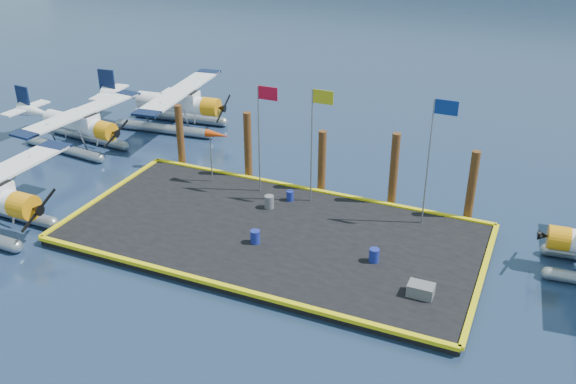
% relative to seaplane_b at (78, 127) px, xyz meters
% --- Properties ---
extents(ground, '(4000.00, 4000.00, 0.00)m').
position_rel_seaplane_b_xyz_m(ground, '(16.19, -5.39, -1.50)').
color(ground, navy).
rests_on(ground, ground).
extents(dock, '(20.00, 10.00, 0.40)m').
position_rel_seaplane_b_xyz_m(dock, '(16.19, -5.39, -1.30)').
color(dock, black).
rests_on(dock, ground).
extents(dock_bumpers, '(20.25, 10.25, 0.18)m').
position_rel_seaplane_b_xyz_m(dock_bumpers, '(16.19, -5.39, -1.01)').
color(dock_bumpers, yellow).
rests_on(dock_bumpers, dock).
extents(seaplane_b, '(8.81, 9.72, 3.44)m').
position_rel_seaplane_b_xyz_m(seaplane_b, '(0.00, 0.00, 0.00)').
color(seaplane_b, '#8F969C').
rests_on(seaplane_b, ground).
extents(seaplane_c, '(9.56, 10.55, 3.73)m').
position_rel_seaplane_b_xyz_m(seaplane_c, '(3.76, 5.66, 0.13)').
color(seaplane_c, '#8F969C').
rests_on(seaplane_c, ground).
extents(drum_0, '(0.49, 0.49, 0.69)m').
position_rel_seaplane_b_xyz_m(drum_0, '(15.01, -3.21, -0.75)').
color(drum_0, '#5D5E63').
rests_on(drum_0, dock).
extents(drum_1, '(0.46, 0.46, 0.65)m').
position_rel_seaplane_b_xyz_m(drum_1, '(15.89, -6.66, -0.77)').
color(drum_1, navy).
rests_on(drum_1, dock).
extents(drum_2, '(0.46, 0.46, 0.65)m').
position_rel_seaplane_b_xyz_m(drum_2, '(21.52, -5.98, -0.77)').
color(drum_2, navy).
rests_on(drum_2, dock).
extents(drum_5, '(0.39, 0.39, 0.56)m').
position_rel_seaplane_b_xyz_m(drum_5, '(15.67, -2.00, -0.82)').
color(drum_5, navy).
rests_on(drum_5, dock).
extents(crate, '(1.08, 0.72, 0.54)m').
position_rel_seaplane_b_xyz_m(crate, '(24.04, -7.70, -0.83)').
color(crate, '#5D5E63').
rests_on(crate, dock).
extents(flagpole_red, '(1.14, 0.08, 6.00)m').
position_rel_seaplane_b_xyz_m(flagpole_red, '(13.90, -1.59, 2.90)').
color(flagpole_red, gray).
rests_on(flagpole_red, dock).
extents(flagpole_yellow, '(1.14, 0.08, 6.20)m').
position_rel_seaplane_b_xyz_m(flagpole_yellow, '(16.89, -1.59, 3.01)').
color(flagpole_yellow, gray).
rests_on(flagpole_yellow, dock).
extents(flagpole_blue, '(1.14, 0.08, 6.50)m').
position_rel_seaplane_b_xyz_m(flagpole_blue, '(22.89, -1.59, 3.19)').
color(flagpole_blue, gray).
rests_on(flagpole_blue, dock).
extents(windsock, '(1.40, 0.44, 3.12)m').
position_rel_seaplane_b_xyz_m(windsock, '(11.16, -1.59, 1.73)').
color(windsock, gray).
rests_on(windsock, dock).
extents(piling_0, '(0.44, 0.44, 4.00)m').
position_rel_seaplane_b_xyz_m(piling_0, '(7.69, 0.01, 0.50)').
color(piling_0, '#452713').
rests_on(piling_0, ground).
extents(piling_1, '(0.44, 0.44, 4.20)m').
position_rel_seaplane_b_xyz_m(piling_1, '(12.19, 0.01, 0.60)').
color(piling_1, '#452713').
rests_on(piling_1, ground).
extents(piling_2, '(0.44, 0.44, 3.80)m').
position_rel_seaplane_b_xyz_m(piling_2, '(16.69, 0.01, 0.40)').
color(piling_2, '#452713').
rests_on(piling_2, ground).
extents(piling_3, '(0.44, 0.44, 4.30)m').
position_rel_seaplane_b_xyz_m(piling_3, '(20.69, 0.01, 0.65)').
color(piling_3, '#452713').
rests_on(piling_3, ground).
extents(piling_4, '(0.44, 0.44, 4.00)m').
position_rel_seaplane_b_xyz_m(piling_4, '(24.69, 0.01, 0.50)').
color(piling_4, '#452713').
rests_on(piling_4, ground).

